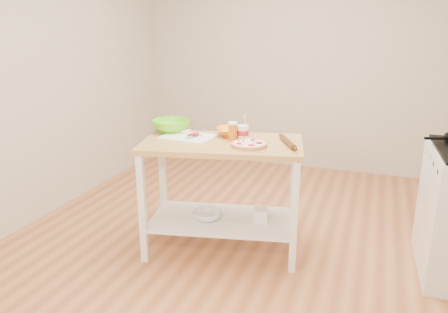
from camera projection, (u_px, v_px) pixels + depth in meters
room_shell at (250, 81)px, 3.24m from camera, size 4.04×4.54×2.74m
prep_island at (222, 173)px, 3.39m from camera, size 1.32×0.90×0.90m
pizza at (249, 144)px, 3.19m from camera, size 0.27×0.27×0.04m
cutting_board at (188, 136)px, 3.44m from camera, size 0.42×0.33×0.04m
spatula at (193, 137)px, 3.40m from camera, size 0.10×0.15×0.01m
knife at (184, 131)px, 3.56m from camera, size 0.27×0.08×0.01m
orange_bowl at (233, 132)px, 3.49m from camera, size 0.33×0.33×0.06m
green_bowl at (171, 126)px, 3.61m from camera, size 0.39×0.39×0.10m
beer_pint at (233, 131)px, 3.33m from camera, size 0.07×0.07×0.14m
yogurt_tub at (243, 132)px, 3.37m from camera, size 0.09×0.09×0.19m
rolling_pin at (288, 142)px, 3.23m from camera, size 0.19×0.32×0.04m
shelf_glass_bowl at (207, 215)px, 3.48m from camera, size 0.24×0.24×0.07m
shelf_bin at (260, 215)px, 3.44m from camera, size 0.13×0.13×0.11m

